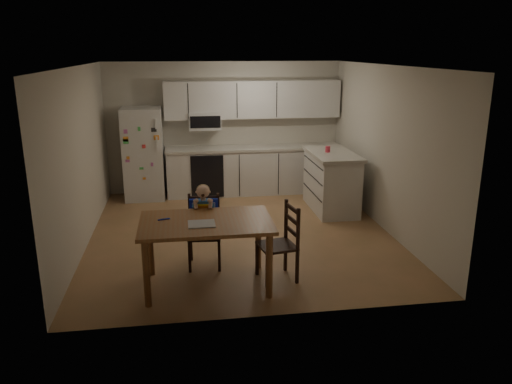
{
  "coord_description": "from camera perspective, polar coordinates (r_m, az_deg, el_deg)",
  "views": [
    {
      "loc": [
        -0.85,
        -7.15,
        2.74
      ],
      "look_at": [
        0.07,
        -1.09,
        0.96
      ],
      "focal_mm": 35.0,
      "sensor_mm": 36.0,
      "label": 1
    }
  ],
  "objects": [
    {
      "name": "chair_side",
      "position": [
        6.06,
        3.26,
        -5.18
      ],
      "size": [
        0.49,
        0.49,
        0.95
      ],
      "rotation": [
        0.0,
        0.0,
        -1.4
      ],
      "color": "black",
      "rests_on": "ground"
    },
    {
      "name": "napkin",
      "position": [
        5.68,
        -6.24,
        -3.64
      ],
      "size": [
        0.3,
        0.26,
        0.01
      ],
      "primitive_type": "cube",
      "color": "#ADADB2",
      "rests_on": "dining_table"
    },
    {
      "name": "toddler_spoon",
      "position": [
        5.89,
        -10.58,
        -3.09
      ],
      "size": [
        0.12,
        0.06,
        0.02
      ],
      "primitive_type": "cylinder",
      "rotation": [
        0.0,
        1.57,
        0.35
      ],
      "color": "#1D31C8",
      "rests_on": "dining_table"
    },
    {
      "name": "refrigerator",
      "position": [
        9.52,
        -12.73,
        4.29
      ],
      "size": [
        0.72,
        0.7,
        1.7
      ],
      "primitive_type": "cube",
      "color": "silver",
      "rests_on": "ground"
    },
    {
      "name": "kitchen_run",
      "position": [
        9.67,
        -0.46,
        5.04
      ],
      "size": [
        3.37,
        0.62,
        2.15
      ],
      "color": "silver",
      "rests_on": "ground"
    },
    {
      "name": "chair_booster",
      "position": [
        6.42,
        -5.98,
        -2.82
      ],
      "size": [
        0.44,
        0.44,
        1.09
      ],
      "rotation": [
        0.0,
        0.0,
        -0.07
      ],
      "color": "black",
      "rests_on": "ground"
    },
    {
      "name": "room",
      "position": [
        7.82,
        -2.27,
        5.15
      ],
      "size": [
        4.52,
        5.01,
        2.51
      ],
      "color": "olive",
      "rests_on": "ground"
    },
    {
      "name": "kitchen_island",
      "position": [
        8.76,
        8.6,
        1.25
      ],
      "size": [
        0.73,
        1.39,
        1.02
      ],
      "color": "silver",
      "rests_on": "ground"
    },
    {
      "name": "red_cup",
      "position": [
        8.63,
        8.2,
        4.86
      ],
      "size": [
        0.08,
        0.08,
        0.1
      ],
      "primitive_type": "cylinder",
      "color": "#D23044",
      "rests_on": "kitchen_island"
    },
    {
      "name": "dining_table",
      "position": [
        5.83,
        -5.72,
        -4.33
      ],
      "size": [
        1.53,
        0.98,
        0.82
      ],
      "color": "brown",
      "rests_on": "ground"
    }
  ]
}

